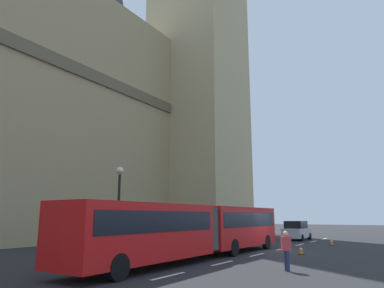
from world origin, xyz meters
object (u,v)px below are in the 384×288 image
at_px(traffic_cone_middle, 332,242).
at_px(pedestrian_near_cones, 286,249).
at_px(sedan_lead, 297,231).
at_px(traffic_cone_west, 301,250).
at_px(street_lamp, 119,204).
at_px(articulated_bus, 198,227).

relative_size(traffic_cone_middle, pedestrian_near_cones, 0.34).
xyz_separation_m(sedan_lead, pedestrian_near_cones, (-20.27, -5.40, -0.00)).
height_order(traffic_cone_west, traffic_cone_middle, same).
distance_m(traffic_cone_middle, pedestrian_near_cones, 15.73).
bearing_deg(traffic_cone_west, street_lamp, 129.64).
xyz_separation_m(articulated_bus, street_lamp, (-1.69, 4.51, 1.31)).
bearing_deg(pedestrian_near_cones, traffic_cone_west, 11.14).
distance_m(articulated_bus, sedan_lead, 18.51).
xyz_separation_m(traffic_cone_west, traffic_cone_middle, (8.39, -0.17, 0.00)).
bearing_deg(traffic_cone_west, pedestrian_near_cones, -168.86).
relative_size(traffic_cone_west, traffic_cone_middle, 1.00).
distance_m(sedan_lead, pedestrian_near_cones, 20.98).
relative_size(sedan_lead, traffic_cone_west, 7.59).
bearing_deg(traffic_cone_middle, articulated_bus, 162.67).
xyz_separation_m(sedan_lead, traffic_cone_west, (-13.00, -3.97, -0.63)).
xyz_separation_m(articulated_bus, sedan_lead, (18.49, -0.20, -0.83)).
xyz_separation_m(traffic_cone_west, pedestrian_near_cones, (-7.27, -1.43, 0.63)).
height_order(traffic_cone_west, street_lamp, street_lamp).
distance_m(traffic_cone_middle, street_lamp, 18.12).
relative_size(sedan_lead, traffic_cone_middle, 7.59).
distance_m(traffic_cone_west, traffic_cone_middle, 8.39).
bearing_deg(pedestrian_near_cones, street_lamp, 89.49).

